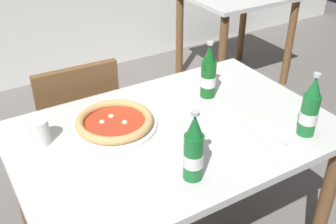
% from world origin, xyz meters
% --- Properties ---
extents(dining_table_main, '(1.20, 0.80, 0.75)m').
position_xyz_m(dining_table_main, '(0.00, 0.00, 0.64)').
color(dining_table_main, silver).
rests_on(dining_table_main, ground_plane).
extents(chair_behind_table, '(0.41, 0.41, 0.85)m').
position_xyz_m(chair_behind_table, '(-0.20, 0.61, 0.48)').
color(chair_behind_table, brown).
rests_on(chair_behind_table, ground_plane).
extents(dining_table_background, '(0.80, 0.70, 0.75)m').
position_xyz_m(dining_table_background, '(1.41, 1.35, 0.59)').
color(dining_table_background, silver).
rests_on(dining_table_background, ground_plane).
extents(pizza_margherita_near, '(0.32, 0.32, 0.04)m').
position_xyz_m(pizza_margherita_near, '(-0.19, 0.13, 0.77)').
color(pizza_margherita_near, white).
rests_on(pizza_margherita_near, dining_table_main).
extents(beer_bottle_left, '(0.07, 0.07, 0.25)m').
position_xyz_m(beer_bottle_left, '(-0.09, -0.26, 0.85)').
color(beer_bottle_left, '#196B2D').
rests_on(beer_bottle_left, dining_table_main).
extents(beer_bottle_center, '(0.07, 0.07, 0.25)m').
position_xyz_m(beer_bottle_center, '(0.40, -0.27, 0.85)').
color(beer_bottle_center, '#196B2D').
rests_on(beer_bottle_center, dining_table_main).
extents(beer_bottle_right, '(0.07, 0.07, 0.25)m').
position_xyz_m(beer_bottle_right, '(0.26, 0.15, 0.85)').
color(beer_bottle_right, '#14591E').
rests_on(beer_bottle_right, dining_table_main).
extents(napkin_with_cutlery, '(0.20, 0.20, 0.01)m').
position_xyz_m(napkin_with_cutlery, '(0.24, -0.20, 0.75)').
color(napkin_with_cutlery, white).
rests_on(napkin_with_cutlery, dining_table_main).
extents(paper_cup, '(0.07, 0.07, 0.09)m').
position_xyz_m(paper_cup, '(-0.46, 0.17, 0.80)').
color(paper_cup, white).
rests_on(paper_cup, dining_table_main).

